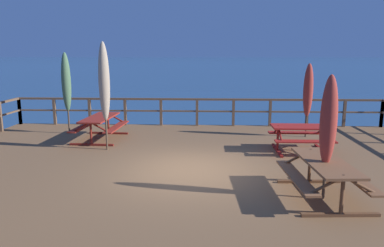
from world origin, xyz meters
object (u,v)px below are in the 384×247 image
at_px(patio_umbrella_tall_front, 104,82).
at_px(picnic_table_front_right, 325,171).
at_px(picnic_table_mid_centre, 301,133).
at_px(patio_umbrella_short_front, 308,91).
at_px(patio_umbrella_short_mid, 329,121).
at_px(patio_umbrella_tall_back_right, 66,82).
at_px(picnic_table_mid_right, 100,123).

bearing_deg(patio_umbrella_tall_front, picnic_table_front_right, -33.03).
xyz_separation_m(picnic_table_mid_centre, patio_umbrella_short_front, (0.66, 1.92, 1.04)).
bearing_deg(patio_umbrella_short_mid, patio_umbrella_short_front, 78.77).
bearing_deg(picnic_table_front_right, picnic_table_mid_centre, 83.36).
bearing_deg(patio_umbrella_tall_front, patio_umbrella_short_front, 16.94).
distance_m(picnic_table_mid_centre, patio_umbrella_tall_back_right, 8.06).
distance_m(patio_umbrella_tall_back_right, patio_umbrella_short_front, 8.34).
xyz_separation_m(patio_umbrella_tall_back_right, patio_umbrella_tall_front, (1.96, -2.15, 0.19)).
relative_size(patio_umbrella_short_mid, patio_umbrella_short_front, 0.98).
xyz_separation_m(patio_umbrella_short_mid, patio_umbrella_short_front, (1.08, 5.45, 0.03)).
xyz_separation_m(picnic_table_mid_right, patio_umbrella_tall_front, (0.57, -1.27, 1.45)).
bearing_deg(picnic_table_mid_centre, patio_umbrella_tall_back_right, 164.48).
relative_size(picnic_table_mid_right, patio_umbrella_tall_back_right, 0.73).
bearing_deg(patio_umbrella_tall_back_right, picnic_table_mid_right, -32.24).
bearing_deg(patio_umbrella_short_mid, picnic_table_mid_right, 140.81).
bearing_deg(picnic_table_front_right, patio_umbrella_short_front, 78.80).
relative_size(picnic_table_front_right, patio_umbrella_short_front, 0.85).
bearing_deg(patio_umbrella_short_front, picnic_table_mid_right, -174.49).
relative_size(picnic_table_front_right, patio_umbrella_short_mid, 0.87).
xyz_separation_m(picnic_table_front_right, patio_umbrella_short_mid, (-0.01, -0.06, 1.00)).
bearing_deg(picnic_table_front_right, picnic_table_mid_right, 141.22).
bearing_deg(picnic_table_mid_centre, picnic_table_mid_right, 168.72).
bearing_deg(patio_umbrella_short_mid, patio_umbrella_tall_back_right, 142.05).
relative_size(picnic_table_mid_right, patio_umbrella_short_mid, 0.85).
height_order(picnic_table_front_right, patio_umbrella_short_mid, patio_umbrella_short_mid).
bearing_deg(picnic_table_mid_centre, picnic_table_front_right, -96.64).
relative_size(picnic_table_front_right, picnic_table_mid_centre, 1.27).
height_order(patio_umbrella_short_front, patio_umbrella_tall_front, patio_umbrella_tall_front).
bearing_deg(picnic_table_front_right, patio_umbrella_tall_front, 146.97).
distance_m(patio_umbrella_short_mid, patio_umbrella_tall_back_right, 9.20).
height_order(picnic_table_mid_centre, patio_umbrella_short_mid, patio_umbrella_short_mid).
bearing_deg(picnic_table_front_right, patio_umbrella_tall_back_right, 142.39).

